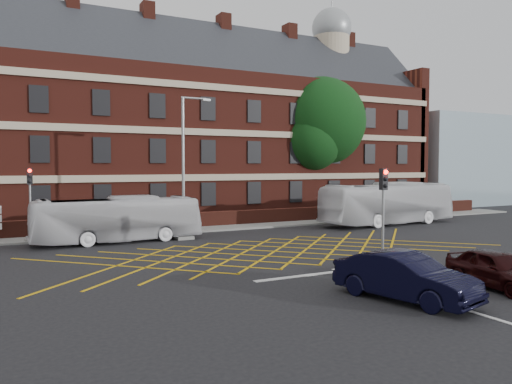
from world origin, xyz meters
name	(u,v)px	position (x,y,z in m)	size (l,w,h in m)	color
ground	(295,258)	(0.00, 0.00, 0.00)	(120.00, 120.00, 0.00)	black
victorian_building	(163,126)	(0.25, 22.00, 7.84)	(51.00, 12.17, 20.40)	#591F17
boundary_wall	(198,220)	(0.00, 13.00, 0.55)	(56.00, 0.50, 1.10)	#531F16
far_pavement	(203,229)	(0.00, 12.00, 0.06)	(60.00, 3.00, 0.12)	slate
glass_block	(448,161)	(34.00, 21.00, 5.00)	(14.00, 10.00, 10.00)	#99B2BF
box_junction_hatching	(275,251)	(0.00, 2.00, 0.01)	(11.50, 0.12, 0.02)	#CC990C
stop_line	(340,271)	(0.00, -3.50, 0.01)	(8.00, 0.30, 0.02)	silver
centre_line	(472,312)	(0.00, -10.00, 0.01)	(0.15, 14.00, 0.02)	silver
bus_left	(118,219)	(-6.47, 8.88, 1.33)	(2.23, 9.52, 2.65)	silver
bus_right	(388,203)	(13.33, 8.32, 1.58)	(2.66, 11.36, 3.16)	silver
car_navy	(405,277)	(-0.85, -8.08, 0.78)	(1.66, 4.75, 1.56)	black
car_maroon	(498,269)	(3.31, -8.39, 0.70)	(1.65, 4.09, 1.39)	black
deciduous_tree	(321,128)	(13.47, 17.29, 7.81)	(8.11, 8.01, 12.38)	black
traffic_light_near	(383,225)	(2.63, -3.12, 1.76)	(0.70, 0.70, 4.27)	slate
traffic_light_far	(31,212)	(-10.92, 11.14, 1.76)	(0.70, 0.70, 4.27)	slate
street_lamp	(184,191)	(-2.62, 8.33, 2.89)	(2.25, 1.00, 8.50)	slate
utility_cabinet	(365,271)	(-0.49, -5.65, 0.47)	(0.45, 0.40, 0.93)	gold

